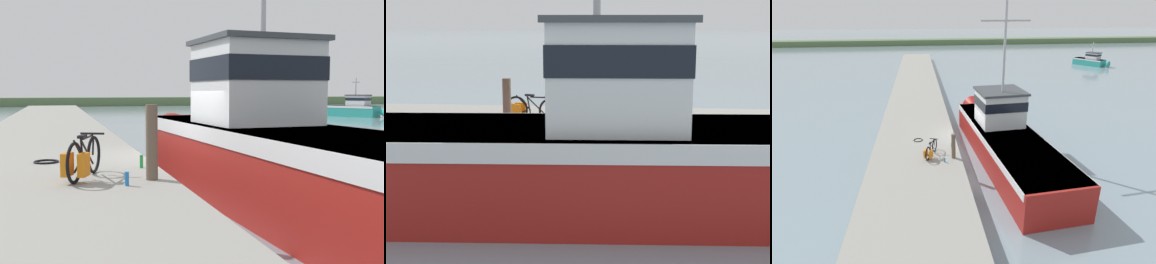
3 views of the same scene
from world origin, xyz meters
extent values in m
plane|color=gray|center=(0.00, 0.00, 0.00)|extent=(320.00, 320.00, 0.00)
cube|color=gray|center=(-3.24, 0.00, 0.49)|extent=(4.61, 80.00, 0.98)
cube|color=#567047|center=(30.00, 68.72, 0.69)|extent=(180.00, 5.00, 1.38)
cube|color=maroon|center=(1.84, -1.74, 0.86)|extent=(3.86, 12.34, 1.71)
cone|color=maroon|center=(1.35, 5.42, 0.86)|extent=(1.77, 2.29, 1.63)
cube|color=silver|center=(1.84, -1.74, 1.54)|extent=(3.90, 12.10, 0.34)
cube|color=silver|center=(1.73, -0.22, 2.67)|extent=(2.59, 2.57, 1.91)
cube|color=black|center=(1.73, -0.22, 3.00)|extent=(2.64, 2.62, 0.54)
cube|color=#3D4247|center=(1.73, -0.22, 3.68)|extent=(2.80, 2.77, 0.12)
cylinder|color=#B2B2B7|center=(1.76, -0.58, 6.25)|extent=(0.14, 0.14, 5.00)
cylinder|color=#B2B2B7|center=(1.76, -0.58, 7.50)|extent=(2.73, 0.28, 0.10)
cube|color=teal|center=(24.53, 29.38, 0.52)|extent=(3.96, 5.10, 1.05)
cone|color=teal|center=(25.98, 26.89, 0.52)|extent=(1.30, 1.26, 0.99)
cube|color=silver|center=(24.53, 29.38, 0.94)|extent=(3.94, 5.03, 0.21)
cube|color=silver|center=(24.84, 28.85, 1.52)|extent=(2.16, 2.34, 0.95)
cube|color=black|center=(24.84, 28.85, 1.69)|extent=(2.20, 2.39, 0.27)
cube|color=#3D4247|center=(24.84, 28.85, 2.06)|extent=(2.33, 2.53, 0.12)
cylinder|color=#B2B2B7|center=(24.69, 29.10, 2.91)|extent=(0.14, 0.14, 1.58)
cylinder|color=#B2B2B7|center=(24.69, 29.10, 3.31)|extent=(1.40, 0.87, 0.10)
torus|color=black|center=(-2.62, -2.99, 1.33)|extent=(0.31, 0.66, 0.69)
torus|color=black|center=(-2.24, -2.04, 1.33)|extent=(0.31, 0.66, 0.69)
cylinder|color=black|center=(-2.56, -2.84, 1.25)|extent=(0.16, 0.34, 0.19)
cylinder|color=black|center=(-2.47, -2.64, 1.43)|extent=(0.08, 0.14, 0.53)
cylinder|color=black|center=(-2.54, -2.79, 1.51)|extent=(0.20, 0.44, 0.39)
cylinder|color=black|center=(-2.38, -2.39, 1.43)|extent=(0.28, 0.62, 0.53)
cylinder|color=black|center=(-2.36, -2.34, 1.68)|extent=(0.23, 0.51, 0.05)
cylinder|color=black|center=(-2.25, -2.07, 1.50)|extent=(0.07, 0.10, 0.35)
cylinder|color=black|center=(-2.26, -2.10, 1.73)|extent=(0.42, 0.20, 0.04)
cube|color=black|center=(-2.47, -2.62, 1.72)|extent=(0.18, 0.26, 0.05)
cube|color=orange|center=(-2.73, -2.90, 1.30)|extent=(0.23, 0.34, 0.38)
cube|color=orange|center=(-2.47, -3.00, 1.30)|extent=(0.23, 0.34, 0.38)
cylinder|color=brown|center=(-1.33, -2.96, 1.63)|extent=(0.20, 0.20, 1.29)
torus|color=black|center=(-3.11, -0.43, 1.01)|extent=(0.52, 0.52, 0.04)
cylinder|color=green|center=(-1.29, -1.68, 1.11)|extent=(0.07, 0.07, 0.26)
cylinder|color=blue|center=(-1.82, -3.38, 1.10)|extent=(0.07, 0.07, 0.23)
camera|label=1|loc=(-2.88, -10.97, 2.51)|focal=45.00mm
camera|label=2|loc=(12.47, 0.15, 3.70)|focal=55.00mm
camera|label=3|loc=(-2.80, -16.59, 7.81)|focal=28.00mm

